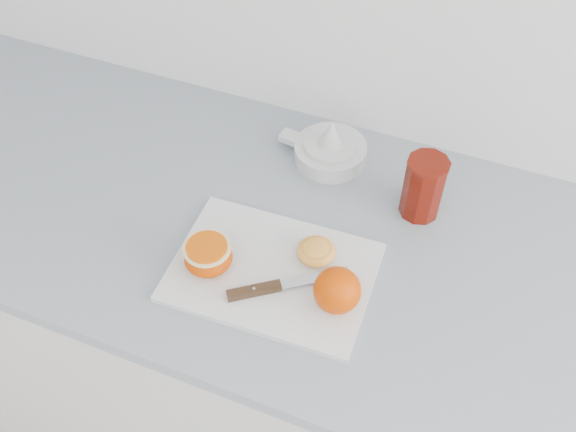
{
  "coord_description": "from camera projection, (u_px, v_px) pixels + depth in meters",
  "views": [
    {
      "loc": [
        0.03,
        1.02,
        1.75
      ],
      "look_at": [
        -0.22,
        1.67,
        0.96
      ],
      "focal_mm": 40.0,
      "sensor_mm": 36.0,
      "label": 1
    }
  ],
  "objects": [
    {
      "name": "counter",
      "position": [
        340.0,
        371.0,
        1.43
      ],
      "size": [
        2.5,
        0.64,
        0.89
      ],
      "color": "silver",
      "rests_on": "ground"
    },
    {
      "name": "cutting_board",
      "position": [
        272.0,
        272.0,
        1.06
      ],
      "size": [
        0.34,
        0.25,
        0.01
      ],
      "primitive_type": "cube",
      "rotation": [
        0.0,
        0.0,
        0.04
      ],
      "color": "silver",
      "rests_on": "counter"
    },
    {
      "name": "whole_orange",
      "position": [
        337.0,
        290.0,
        0.98
      ],
      "size": [
        0.07,
        0.07,
        0.07
      ],
      "color": "#E72E00",
      "rests_on": "cutting_board"
    },
    {
      "name": "half_orange",
      "position": [
        208.0,
        256.0,
        1.04
      ],
      "size": [
        0.08,
        0.08,
        0.05
      ],
      "color": "#E72E00",
      "rests_on": "cutting_board"
    },
    {
      "name": "squeezed_shell",
      "position": [
        316.0,
        251.0,
        1.06
      ],
      "size": [
        0.07,
        0.07,
        0.03
      ],
      "color": "#F9A339",
      "rests_on": "cutting_board"
    },
    {
      "name": "paring_knife",
      "position": [
        265.0,
        288.0,
        1.02
      ],
      "size": [
        0.17,
        0.13,
        0.01
      ],
      "color": "#3F2418",
      "rests_on": "cutting_board"
    },
    {
      "name": "citrus_juicer",
      "position": [
        330.0,
        149.0,
        1.22
      ],
      "size": [
        0.18,
        0.14,
        0.09
      ],
      "color": "white",
      "rests_on": "counter"
    },
    {
      "name": "red_tumbler",
      "position": [
        423.0,
        189.0,
        1.11
      ],
      "size": [
        0.07,
        0.07,
        0.12
      ],
      "color": "#671005",
      "rests_on": "counter"
    }
  ]
}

